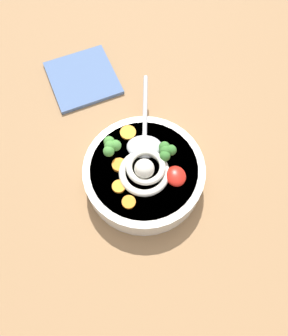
{
  "coord_description": "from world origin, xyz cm",
  "views": [
    {
      "loc": [
        -23.79,
        6.25,
        54.96
      ],
      "look_at": [
        -2.28,
        1.8,
        7.51
      ],
      "focal_mm": 33.79,
      "sensor_mm": 36.0,
      "label": 1
    }
  ],
  "objects_px": {
    "soup_bowl": "(144,174)",
    "noodle_pile": "(145,170)",
    "folded_napkin": "(83,78)",
    "soup_spoon": "(145,139)"
  },
  "relations": [
    {
      "from": "soup_bowl",
      "to": "noodle_pile",
      "type": "distance_m",
      "value": 0.04
    },
    {
      "from": "folded_napkin",
      "to": "soup_bowl",
      "type": "bearing_deg",
      "value": -162.37
    },
    {
      "from": "soup_bowl",
      "to": "folded_napkin",
      "type": "height_order",
      "value": "soup_bowl"
    },
    {
      "from": "soup_spoon",
      "to": "folded_napkin",
      "type": "bearing_deg",
      "value": 36.91
    },
    {
      "from": "soup_bowl",
      "to": "noodle_pile",
      "type": "bearing_deg",
      "value": 175.58
    },
    {
      "from": "soup_spoon",
      "to": "soup_bowl",
      "type": "bearing_deg",
      "value": -180.0
    },
    {
      "from": "soup_spoon",
      "to": "folded_napkin",
      "type": "xyz_separation_m",
      "value": [
        0.2,
        0.09,
        -0.05
      ]
    },
    {
      "from": "soup_bowl",
      "to": "soup_spoon",
      "type": "bearing_deg",
      "value": -12.71
    },
    {
      "from": "noodle_pile",
      "to": "soup_bowl",
      "type": "bearing_deg",
      "value": -4.42
    },
    {
      "from": "folded_napkin",
      "to": "soup_spoon",
      "type": "bearing_deg",
      "value": -155.8
    }
  ]
}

